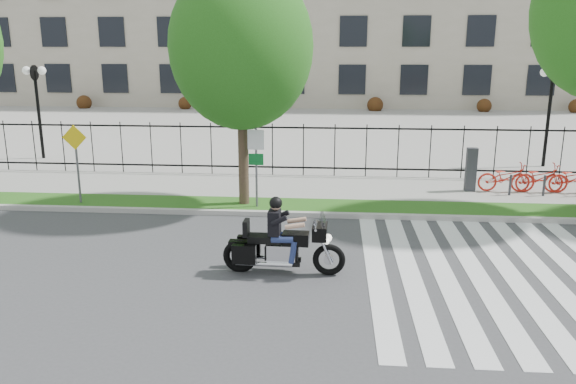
{
  "coord_description": "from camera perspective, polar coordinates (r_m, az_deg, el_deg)",
  "views": [
    {
      "loc": [
        1.2,
        -12.08,
        4.9
      ],
      "look_at": [
        -0.07,
        3.0,
        1.04
      ],
      "focal_mm": 35.0,
      "sensor_mm": 36.0,
      "label": 1
    }
  ],
  "objects": [
    {
      "name": "sidewalk",
      "position": [
        20.15,
        1.27,
        0.44
      ],
      "size": [
        60.0,
        3.5,
        0.15
      ],
      "primitive_type": "cube",
      "color": "gray",
      "rests_on": "ground"
    },
    {
      "name": "crosswalk_stripes",
      "position": [
        13.53,
        20.2,
        -7.84
      ],
      "size": [
        5.7,
        8.0,
        0.01
      ],
      "primitive_type": null,
      "color": "silver",
      "rests_on": "ground"
    },
    {
      "name": "iron_fence",
      "position": [
        21.64,
        1.57,
        4.31
      ],
      "size": [
        30.0,
        0.06,
        2.0
      ],
      "primitive_type": null,
      "color": "black",
      "rests_on": "sidewalk"
    },
    {
      "name": "grass_verge",
      "position": [
        17.74,
        0.76,
        -1.49
      ],
      "size": [
        60.0,
        1.5,
        0.15
      ],
      "primitive_type": "cube",
      "color": "#185114",
      "rests_on": "ground"
    },
    {
      "name": "plaza",
      "position": [
        37.41,
        2.97,
        6.83
      ],
      "size": [
        80.0,
        34.0,
        0.1
      ],
      "primitive_type": "cube",
      "color": "gray",
      "rests_on": "ground"
    },
    {
      "name": "ground",
      "position": [
        13.09,
        -0.8,
        -7.68
      ],
      "size": [
        120.0,
        120.0,
        0.0
      ],
      "primitive_type": "plane",
      "color": "#3D3D40",
      "rests_on": "ground"
    },
    {
      "name": "motorcycle_rider",
      "position": [
        12.54,
        -0.53,
        -5.21
      ],
      "size": [
        2.77,
        0.82,
        2.14
      ],
      "color": "black",
      "rests_on": "ground"
    },
    {
      "name": "sign_pole_warning",
      "position": [
        18.78,
        -20.73,
        3.69
      ],
      "size": [
        0.78,
        0.09,
        2.49
      ],
      "color": "#59595B",
      "rests_on": "grass_verge"
    },
    {
      "name": "lamp_post_left",
      "position": [
        27.51,
        -24.21,
        9.54
      ],
      "size": [
        1.06,
        0.7,
        4.25
      ],
      "color": "black",
      "rests_on": "ground"
    },
    {
      "name": "lamp_post_right",
      "position": [
        25.69,
        25.18,
        9.18
      ],
      "size": [
        1.06,
        0.7,
        4.25
      ],
      "color": "black",
      "rests_on": "ground"
    },
    {
      "name": "curb",
      "position": [
        16.93,
        0.55,
        -2.27
      ],
      "size": [
        60.0,
        0.2,
        0.15
      ],
      "primitive_type": "cube",
      "color": "#A8A59E",
      "rests_on": "ground"
    },
    {
      "name": "street_tree_1",
      "position": [
        17.26,
        -4.78,
        14.47
      ],
      "size": [
        4.3,
        4.3,
        7.3
      ],
      "color": "#3D2B21",
      "rests_on": "grass_verge"
    },
    {
      "name": "sign_pole_regulatory",
      "position": [
        17.12,
        -3.25,
        3.64
      ],
      "size": [
        0.5,
        0.09,
        2.5
      ],
      "color": "#59595B",
      "rests_on": "grass_verge"
    }
  ]
}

